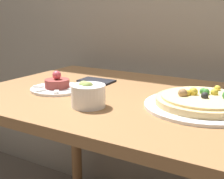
{
  "coord_description": "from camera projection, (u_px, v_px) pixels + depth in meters",
  "views": [
    {
      "loc": [
        0.51,
        -0.59,
        1.09
      ],
      "look_at": [
        -0.04,
        0.31,
        0.83
      ],
      "focal_mm": 50.0,
      "sensor_mm": 36.0,
      "label": 1
    }
  ],
  "objects": [
    {
      "name": "tartare_plate",
      "position": [
        57.0,
        86.0,
        1.23
      ],
      "size": [
        0.21,
        0.21,
        0.08
      ],
      "color": "white",
      "rests_on": "dining_table"
    },
    {
      "name": "pizza_plate",
      "position": [
        203.0,
        102.0,
        1.01
      ],
      "size": [
        0.38,
        0.38,
        0.06
      ],
      "color": "white",
      "rests_on": "dining_table"
    },
    {
      "name": "napkin",
      "position": [
        96.0,
        81.0,
        1.38
      ],
      "size": [
        0.16,
        0.1,
        0.01
      ],
      "color": "black",
      "rests_on": "dining_table"
    },
    {
      "name": "dining_table",
      "position": [
        133.0,
        124.0,
        1.18
      ],
      "size": [
        1.21,
        0.81,
        0.79
      ],
      "color": "olive",
      "rests_on": "ground_plane"
    },
    {
      "name": "small_bowl",
      "position": [
        88.0,
        94.0,
        1.02
      ],
      "size": [
        0.11,
        0.11,
        0.08
      ],
      "color": "white",
      "rests_on": "dining_table"
    }
  ]
}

